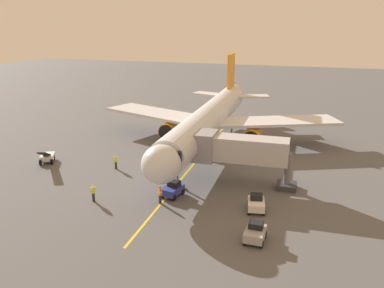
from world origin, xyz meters
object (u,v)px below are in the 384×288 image
object	(u,v)px
jet_bridge	(234,149)
tug_near_nose	(256,203)
airplane	(209,119)
tug_rear_apron	(255,233)
ground_crew_loader	(93,193)
tug_starboard_side	(173,189)
belt_loader_portside	(47,157)
ground_crew_marshaller	(160,195)
ground_crew_wing_walker	(116,162)

from	to	relation	value
jet_bridge	tug_near_nose	distance (m)	7.36
airplane	tug_rear_apron	size ratio (longest dim) A/B	17.29
ground_crew_loader	tug_starboard_side	xyz separation A→B (m)	(-6.78, -3.50, -0.18)
tug_near_nose	belt_loader_portside	size ratio (longest dim) A/B	0.55
ground_crew_marshaller	ground_crew_loader	distance (m)	6.43
ground_crew_marshaller	tug_starboard_side	size ratio (longest dim) A/B	0.67
ground_crew_wing_walker	ground_crew_loader	distance (m)	8.82
ground_crew_marshaller	tug_rear_apron	world-z (taller)	ground_crew_marshaller
tug_near_nose	belt_loader_portside	distance (m)	26.89
jet_bridge	tug_near_nose	world-z (taller)	jet_bridge
ground_crew_wing_walker	tug_rear_apron	size ratio (longest dim) A/B	0.73
ground_crew_loader	tug_near_nose	bearing A→B (deg)	-169.26
tug_starboard_side	ground_crew_wing_walker	bearing A→B (deg)	-29.25
airplane	ground_crew_wing_walker	bearing A→B (deg)	53.92
tug_near_nose	tug_rear_apron	size ratio (longest dim) A/B	1.09
ground_crew_wing_walker	tug_starboard_side	size ratio (longest dim) A/B	0.67
ground_crew_loader	tug_rear_apron	bearing A→B (deg)	171.45
ground_crew_marshaller	belt_loader_portside	xyz separation A→B (m)	(17.54, -6.40, -0.17)
ground_crew_wing_walker	tug_near_nose	bearing A→B (deg)	161.88
tug_rear_apron	ground_crew_wing_walker	bearing A→B (deg)	-31.11
ground_crew_wing_walker	tug_rear_apron	world-z (taller)	ground_crew_wing_walker
jet_bridge	ground_crew_wing_walker	bearing A→B (deg)	0.30
belt_loader_portside	tug_rear_apron	world-z (taller)	belt_loader_portside
ground_crew_wing_walker	belt_loader_portside	xyz separation A→B (m)	(9.08, 0.59, -0.17)
belt_loader_portside	tug_starboard_side	distance (m)	18.61
ground_crew_wing_walker	tug_rear_apron	xyz separation A→B (m)	(-18.10, 10.92, -0.18)
airplane	tug_rear_apron	xyz separation A→B (m)	(-9.97, 22.08, -3.30)
ground_crew_wing_walker	tug_starboard_side	world-z (taller)	ground_crew_wing_walker
tug_near_nose	ground_crew_wing_walker	bearing A→B (deg)	-18.12
tug_rear_apron	ground_crew_marshaller	bearing A→B (deg)	-22.17
belt_loader_portside	ground_crew_wing_walker	bearing A→B (deg)	-176.28
jet_bridge	ground_crew_loader	world-z (taller)	jet_bridge
ground_crew_marshaller	belt_loader_portside	size ratio (longest dim) A/B	0.37
airplane	ground_crew_loader	xyz separation A→B (m)	(5.92, 19.70, -3.12)
airplane	ground_crew_marshaller	distance (m)	18.43
tug_starboard_side	ground_crew_marshaller	bearing A→B (deg)	74.84
airplane	tug_starboard_side	size ratio (longest dim) A/B	15.78
tug_near_nose	belt_loader_portside	bearing A→B (deg)	-10.89
ground_crew_loader	belt_loader_portside	xyz separation A→B (m)	(11.30, -7.95, -0.17)
ground_crew_wing_walker	ground_crew_loader	bearing A→B (deg)	104.55
ground_crew_loader	belt_loader_portside	distance (m)	13.81
jet_bridge	ground_crew_loader	xyz separation A→B (m)	(11.67, 8.61, -2.88)
ground_crew_marshaller	tug_near_nose	size ratio (longest dim) A/B	0.67
jet_bridge	tug_rear_apron	world-z (taller)	jet_bridge
ground_crew_wing_walker	tug_near_nose	distance (m)	18.23
tug_starboard_side	tug_near_nose	bearing A→B (deg)	175.65
ground_crew_loader	tug_near_nose	distance (m)	15.38
jet_bridge	tug_starboard_side	xyz separation A→B (m)	(4.90, 5.11, -3.06)
ground_crew_marshaller	jet_bridge	bearing A→B (deg)	-127.51
jet_bridge	ground_crew_wing_walker	xyz separation A→B (m)	(13.89, 0.07, -2.88)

